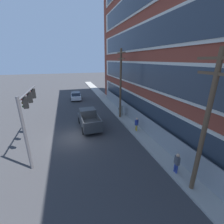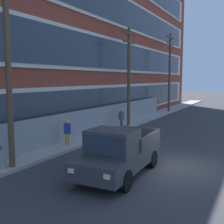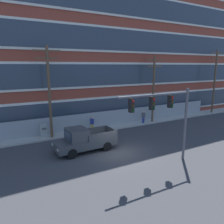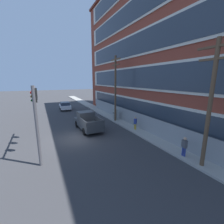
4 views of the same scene
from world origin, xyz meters
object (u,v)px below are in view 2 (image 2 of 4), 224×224
at_px(utility_pole_midblock, 129,73).
at_px(pedestrian_by_fence, 121,118).
at_px(utility_pole_far_east, 170,69).
at_px(pedestrian_near_cabinet, 67,132).
at_px(pickup_truck_dark_grey, 119,153).
at_px(utility_pole_near_corner, 8,58).

xyz_separation_m(utility_pole_midblock, pedestrian_by_fence, (-1.45, -0.04, -3.64)).
distance_m(utility_pole_far_east, pedestrian_by_fence, 13.65).
bearing_deg(utility_pole_far_east, pedestrian_by_fence, 179.80).
bearing_deg(pedestrian_by_fence, pedestrian_near_cabinet, 178.02).
bearing_deg(pickup_truck_dark_grey, utility_pole_midblock, 22.67).
bearing_deg(utility_pole_midblock, utility_pole_far_east, -0.41).
relative_size(utility_pole_midblock, utility_pole_far_east, 0.88).
xyz_separation_m(utility_pole_far_east, pedestrian_by_fence, (-12.97, 0.05, -4.25)).
bearing_deg(pedestrian_by_fence, utility_pole_midblock, 1.45).
relative_size(pickup_truck_dark_grey, utility_pole_near_corner, 0.59).
height_order(pickup_truck_dark_grey, utility_pole_far_east, utility_pole_far_east).
xyz_separation_m(utility_pole_near_corner, pedestrian_by_fence, (11.38, 0.09, -4.02)).
xyz_separation_m(pickup_truck_dark_grey, pedestrian_near_cabinet, (2.93, 4.89, 0.00)).
xyz_separation_m(pickup_truck_dark_grey, utility_pole_far_east, (22.75, 4.61, 4.26)).
relative_size(pickup_truck_dark_grey, pedestrian_by_fence, 3.16).
distance_m(pickup_truck_dark_grey, utility_pole_far_east, 23.60).
bearing_deg(utility_pole_near_corner, utility_pole_far_east, 0.10).
height_order(utility_pole_midblock, pedestrian_by_fence, utility_pole_midblock).
xyz_separation_m(utility_pole_midblock, pedestrian_near_cabinet, (-8.30, 0.20, -3.64)).
relative_size(utility_pole_midblock, pedestrian_by_fence, 4.92).
bearing_deg(pedestrian_near_cabinet, utility_pole_far_east, -0.82).
height_order(utility_pole_near_corner, pedestrian_near_cabinet, utility_pole_near_corner).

